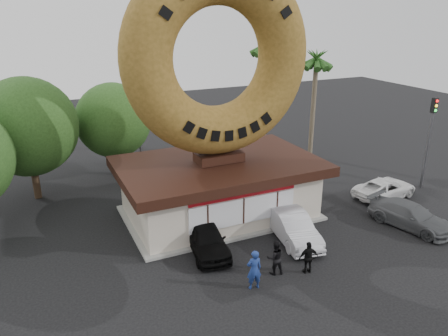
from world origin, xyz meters
name	(u,v)px	position (x,y,z in m)	size (l,w,h in m)	color
ground	(271,266)	(0.00, 0.00, 0.00)	(90.00, 90.00, 0.00)	black
donut_shop	(219,186)	(0.00, 5.98, 1.77)	(11.20, 7.20, 3.80)	beige
giant_donut	(218,58)	(0.00, 6.00, 8.96)	(10.31, 10.31, 2.63)	olive
tree_west	(27,127)	(-9.50, 13.00, 4.64)	(6.00, 6.00, 7.65)	#473321
tree_mid	(113,120)	(-4.00, 15.00, 4.02)	(5.20, 5.20, 6.63)	#473321
palm_near	(266,50)	(7.50, 14.00, 8.41)	(2.60, 2.60, 9.75)	#726651
palm_far	(316,63)	(11.00, 12.50, 7.48)	(2.60, 2.60, 8.75)	#726651
street_lamp	(140,108)	(-1.86, 16.00, 4.48)	(2.11, 0.20, 8.00)	#59595E
traffic_signal	(430,132)	(14.00, 3.99, 3.87)	(0.30, 0.38, 6.07)	#59595E
person_left	(254,270)	(-1.59, -1.18, 0.92)	(0.67, 0.44, 1.83)	navy
person_center	(275,258)	(-0.20, -0.61, 0.82)	(0.80, 0.62, 1.64)	black
person_right	(308,258)	(1.20, -1.18, 0.79)	(0.92, 0.38, 1.57)	black
car_black	(206,238)	(-2.26, 2.48, 0.71)	(1.69, 4.20, 1.43)	black
car_silver	(292,227)	(2.23, 1.69, 0.74)	(1.58, 4.52, 1.49)	#BBBBC0
car_grey	(410,216)	(8.88, 0.17, 0.67)	(1.87, 4.60, 1.33)	#56585B
car_white	(385,188)	(10.55, 3.79, 0.62)	(2.05, 4.44, 1.23)	silver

